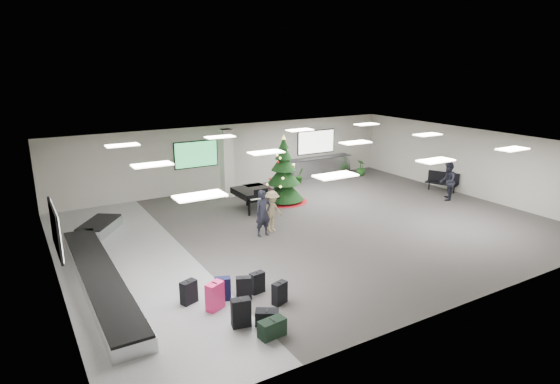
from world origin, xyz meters
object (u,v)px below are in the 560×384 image
pink_suitcase (215,296)px  bench (443,181)px  potted_plant_right (361,168)px  traveler_bench (448,181)px  baggage_carousel (100,266)px  service_counter (319,167)px  potted_plant_left (300,175)px  traveler_b (272,211)px  christmas_tree (284,179)px  grand_piano (254,193)px  traveler_a (263,213)px

pink_suitcase → bench: bench is taller
potted_plant_right → bench: bearing=-74.3°
traveler_bench → bench: bearing=-172.6°
potted_plant_right → baggage_carousel: bearing=-159.2°
baggage_carousel → service_counter: (12.84, 6.73, 0.33)m
potted_plant_left → baggage_carousel: bearing=-151.5°
service_counter → potted_plant_left: size_ratio=4.99×
traveler_b → bench: bearing=-11.7°
christmas_tree → bench: size_ratio=1.94×
grand_piano → potted_plant_left: grand_piano is taller
grand_piano → bench: size_ratio=1.18×
baggage_carousel → potted_plant_right: bearing=20.8°
potted_plant_left → service_counter: bearing=21.8°
grand_piano → traveler_bench: 8.93m
service_counter → potted_plant_left: (-1.71, -0.68, -0.14)m
traveler_a → traveler_b: bearing=23.5°
service_counter → traveler_b: bearing=-136.3°
service_counter → traveler_a: 9.60m
baggage_carousel → christmas_tree: size_ratio=3.15×
christmas_tree → grand_piano: (-1.73, -0.43, -0.29)m
pink_suitcase → potted_plant_right: potted_plant_right is taller
traveler_b → potted_plant_right: bearing=16.0°
potted_plant_left → traveler_b: bearing=-131.0°
grand_piano → potted_plant_left: bearing=34.7°
service_counter → bench: 6.65m
potted_plant_left → traveler_a: bearing=-132.6°
pink_suitcase → potted_plant_right: size_ratio=0.86×
service_counter → potted_plant_left: bearing=-158.2°
traveler_a → potted_plant_left: 7.91m
baggage_carousel → pink_suitcase: 4.38m
pink_suitcase → traveler_bench: bearing=-9.8°
baggage_carousel → traveler_b: (6.29, 0.48, 0.58)m
service_counter → potted_plant_right: (2.18, -1.02, -0.10)m
service_counter → potted_plant_left: 1.84m
christmas_tree → potted_plant_left: 3.53m
christmas_tree → potted_plant_right: 6.71m
grand_piano → potted_plant_right: bearing=17.6°
traveler_b → potted_plant_right: 10.19m
pink_suitcase → bench: 14.98m
baggage_carousel → potted_plant_left: bearing=28.5°
baggage_carousel → service_counter: bearing=27.7°
grand_piano → potted_plant_left: 5.10m
service_counter → potted_plant_right: bearing=-25.0°
service_counter → traveler_b: size_ratio=2.57×
potted_plant_left → potted_plant_right: 3.90m
service_counter → traveler_a: traveler_a is taller
bench → potted_plant_left: size_ratio=1.96×
traveler_a → baggage_carousel: bearing=-179.8°
service_counter → christmas_tree: christmas_tree is taller
service_counter → traveler_bench: size_ratio=2.28×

